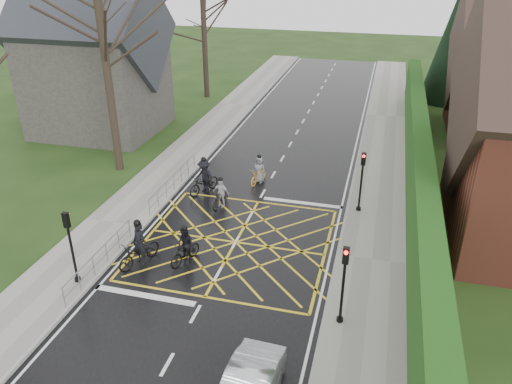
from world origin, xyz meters
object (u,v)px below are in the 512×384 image
at_px(cyclist_front, 221,196).
at_px(cyclist_mid, 204,180).
at_px(cyclist_rear, 139,250).
at_px(cyclist_back, 185,249).
at_px(cyclist_lead, 259,173).

bearing_deg(cyclist_front, cyclist_mid, 144.99).
height_order(cyclist_rear, cyclist_back, cyclist_rear).
height_order(cyclist_rear, cyclist_front, cyclist_rear).
bearing_deg(cyclist_back, cyclist_mid, 124.30).
bearing_deg(cyclist_back, cyclist_front, 112.71).
distance_m(cyclist_rear, cyclist_mid, 6.97).
relative_size(cyclist_front, cyclist_lead, 0.93).
bearing_deg(cyclist_rear, cyclist_front, 96.01).
height_order(cyclist_rear, cyclist_lead, cyclist_rear).
height_order(cyclist_back, cyclist_front, cyclist_back).
bearing_deg(cyclist_lead, cyclist_front, -96.71).
relative_size(cyclist_back, cyclist_lead, 0.99).
xyz_separation_m(cyclist_rear, cyclist_mid, (0.30, 6.96, 0.07)).
bearing_deg(cyclist_rear, cyclist_lead, 94.77).
bearing_deg(cyclist_front, cyclist_back, -79.23).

